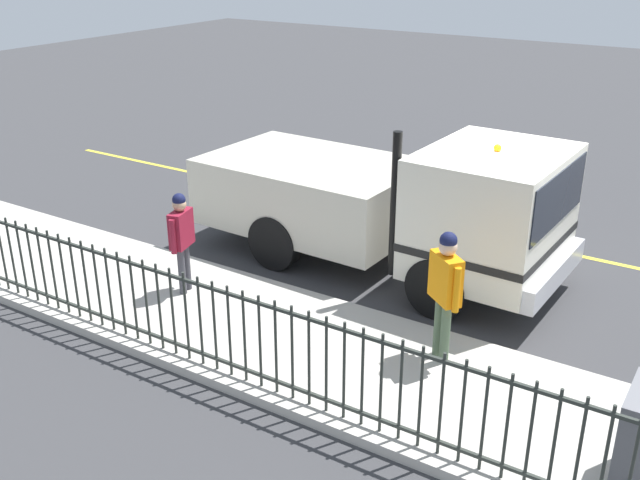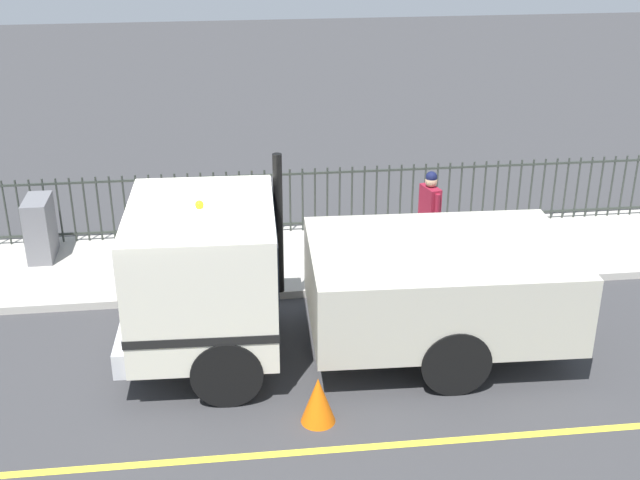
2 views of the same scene
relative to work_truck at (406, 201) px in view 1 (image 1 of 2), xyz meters
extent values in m
plane|color=#38383A|center=(-0.03, 1.70, -1.28)|extent=(59.70, 59.70, 0.00)
cube|color=#B7B2A8|center=(3.08, 1.70, -1.21)|extent=(2.75, 27.13, 0.13)
cube|color=yellow|center=(-2.26, 1.70, -1.27)|extent=(0.12, 24.42, 0.01)
cube|color=silver|center=(0.05, 1.48, 0.14)|extent=(2.55, 2.07, 1.87)
cube|color=black|center=(0.05, 1.48, 0.55)|extent=(2.35, 2.10, 0.82)
cube|color=beige|center=(-0.06, -1.87, -0.21)|extent=(2.61, 3.80, 1.17)
cube|color=silver|center=(0.08, 2.55, -0.65)|extent=(2.36, 0.28, 0.36)
cube|color=black|center=(0.05, 1.48, -0.27)|extent=(2.57, 2.09, 0.12)
cylinder|color=black|center=(-1.08, 1.22, -0.80)|extent=(0.33, 0.97, 0.96)
cylinder|color=black|center=(1.16, 1.14, -0.80)|extent=(0.33, 0.97, 0.96)
cylinder|color=black|center=(-1.18, -1.83, -0.80)|extent=(0.33, 0.97, 0.96)
cylinder|color=black|center=(1.06, -1.91, -0.80)|extent=(0.33, 0.97, 0.96)
sphere|color=orange|center=(0.05, 1.48, 1.13)|extent=(0.12, 0.12, 0.12)
cylinder|color=black|center=(1.10, 0.35, 0.33)|extent=(0.14, 0.14, 2.25)
cube|color=orange|center=(2.42, 1.76, 0.03)|extent=(0.49, 0.54, 0.64)
sphere|color=beige|center=(2.42, 1.76, 0.47)|extent=(0.24, 0.24, 0.24)
sphere|color=#14193F|center=(2.42, 1.76, 0.55)|extent=(0.22, 0.22, 0.22)
cylinder|color=#4C6047|center=(2.48, 1.83, -0.72)|extent=(0.13, 0.13, 0.85)
cylinder|color=#4C6047|center=(2.37, 1.69, -0.72)|extent=(0.13, 0.13, 0.85)
cylinder|color=orange|center=(2.60, 1.98, 0.00)|extent=(0.09, 0.09, 0.60)
cylinder|color=orange|center=(2.25, 1.54, 0.00)|extent=(0.09, 0.09, 0.60)
cube|color=maroon|center=(2.76, -2.43, -0.09)|extent=(0.50, 0.31, 0.57)
sphere|color=tan|center=(2.76, -2.43, 0.31)|extent=(0.21, 0.21, 0.21)
sphere|color=#14193F|center=(2.76, -2.43, 0.38)|extent=(0.20, 0.20, 0.20)
cylinder|color=#3F3F47|center=(2.84, -2.41, -0.76)|extent=(0.11, 0.11, 0.77)
cylinder|color=#3F3F47|center=(2.68, -2.45, -0.76)|extent=(0.11, 0.11, 0.77)
cylinder|color=maroon|center=(3.01, -2.36, -0.12)|extent=(0.09, 0.09, 0.54)
cylinder|color=maroon|center=(2.51, -2.49, -0.12)|extent=(0.09, 0.09, 0.54)
cylinder|color=#2D332D|center=(4.22, -4.84, -0.51)|extent=(0.04, 0.04, 1.26)
cylinder|color=#2D332D|center=(4.22, -4.60, -0.51)|extent=(0.04, 0.04, 1.26)
cylinder|color=#2D332D|center=(4.22, -4.37, -0.51)|extent=(0.04, 0.04, 1.26)
cylinder|color=#2D332D|center=(4.22, -4.13, -0.51)|extent=(0.04, 0.04, 1.26)
cylinder|color=#2D332D|center=(4.22, -3.89, -0.51)|extent=(0.04, 0.04, 1.26)
cylinder|color=#2D332D|center=(4.22, -3.65, -0.51)|extent=(0.04, 0.04, 1.26)
cylinder|color=#2D332D|center=(4.22, -3.42, -0.51)|extent=(0.04, 0.04, 1.26)
cylinder|color=#2D332D|center=(4.22, -3.18, -0.51)|extent=(0.04, 0.04, 1.26)
cylinder|color=#2D332D|center=(4.22, -2.94, -0.51)|extent=(0.04, 0.04, 1.26)
cylinder|color=#2D332D|center=(4.22, -2.70, -0.51)|extent=(0.04, 0.04, 1.26)
cylinder|color=#2D332D|center=(4.22, -2.46, -0.51)|extent=(0.04, 0.04, 1.26)
cylinder|color=#2D332D|center=(4.22, -2.23, -0.51)|extent=(0.04, 0.04, 1.26)
cylinder|color=#2D332D|center=(4.22, -1.99, -0.51)|extent=(0.04, 0.04, 1.26)
cylinder|color=#2D332D|center=(4.22, -1.75, -0.51)|extent=(0.04, 0.04, 1.26)
cylinder|color=#2D332D|center=(4.22, -1.51, -0.51)|extent=(0.04, 0.04, 1.26)
cylinder|color=#2D332D|center=(4.22, -1.28, -0.51)|extent=(0.04, 0.04, 1.26)
cylinder|color=#2D332D|center=(4.22, -1.04, -0.51)|extent=(0.04, 0.04, 1.26)
cylinder|color=#2D332D|center=(4.22, -0.80, -0.51)|extent=(0.04, 0.04, 1.26)
cylinder|color=#2D332D|center=(4.22, -0.56, -0.51)|extent=(0.04, 0.04, 1.26)
cylinder|color=#2D332D|center=(4.22, -0.32, -0.51)|extent=(0.04, 0.04, 1.26)
cylinder|color=#2D332D|center=(4.22, -0.09, -0.51)|extent=(0.04, 0.04, 1.26)
cylinder|color=#2D332D|center=(4.22, 0.15, -0.51)|extent=(0.04, 0.04, 1.26)
cylinder|color=#2D332D|center=(4.22, 0.39, -0.51)|extent=(0.04, 0.04, 1.26)
cylinder|color=#2D332D|center=(4.22, 0.63, -0.51)|extent=(0.04, 0.04, 1.26)
cylinder|color=#2D332D|center=(4.22, 0.86, -0.51)|extent=(0.04, 0.04, 1.26)
cylinder|color=#2D332D|center=(4.22, 1.10, -0.51)|extent=(0.04, 0.04, 1.26)
cylinder|color=#2D332D|center=(4.22, 1.34, -0.51)|extent=(0.04, 0.04, 1.26)
cylinder|color=#2D332D|center=(4.22, 1.58, -0.51)|extent=(0.04, 0.04, 1.26)
cylinder|color=#2D332D|center=(4.22, 1.82, -0.51)|extent=(0.04, 0.04, 1.26)
cylinder|color=#2D332D|center=(4.22, 2.05, -0.51)|extent=(0.04, 0.04, 1.26)
cylinder|color=#2D332D|center=(4.22, 2.29, -0.51)|extent=(0.04, 0.04, 1.26)
cylinder|color=#2D332D|center=(4.22, 2.53, -0.51)|extent=(0.04, 0.04, 1.26)
cylinder|color=#2D332D|center=(4.22, 2.77, -0.51)|extent=(0.04, 0.04, 1.26)
cylinder|color=#2D332D|center=(4.22, 3.00, -0.51)|extent=(0.04, 0.04, 1.26)
cylinder|color=#2D332D|center=(4.22, 3.24, -0.51)|extent=(0.04, 0.04, 1.26)
cylinder|color=#2D332D|center=(4.22, 3.48, -0.51)|extent=(0.04, 0.04, 1.26)
cylinder|color=#2D332D|center=(4.22, 3.72, -0.51)|extent=(0.04, 0.04, 1.26)
cylinder|color=#2D332D|center=(4.22, 3.96, -0.51)|extent=(0.04, 0.04, 1.26)
cylinder|color=#2D332D|center=(4.22, 4.19, -0.51)|extent=(0.04, 0.04, 1.26)
cylinder|color=#2D332D|center=(4.22, 4.43, -0.51)|extent=(0.04, 0.04, 1.26)
cube|color=#2D332D|center=(4.22, 1.70, 0.02)|extent=(0.04, 23.06, 0.04)
cube|color=#2D332D|center=(4.22, 1.70, -0.99)|extent=(0.04, 23.06, 0.04)
cone|color=orange|center=(-1.66, 0.08, -0.95)|extent=(0.45, 0.45, 0.65)
camera|label=1|loc=(10.31, 4.89, 4.07)|focal=40.94mm
camera|label=2|loc=(-10.37, 1.11, 5.23)|focal=46.33mm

